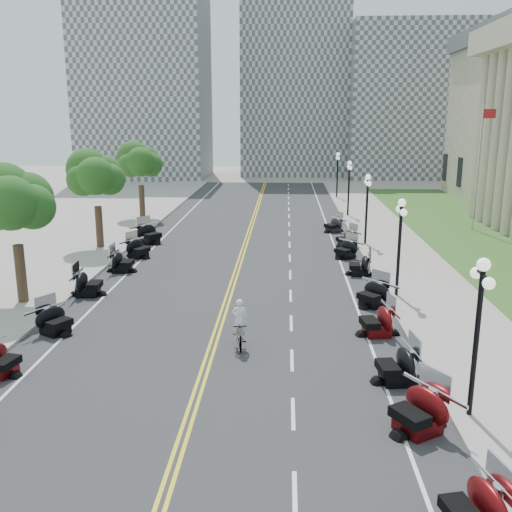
{
  "coord_description": "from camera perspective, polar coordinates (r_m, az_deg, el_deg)",
  "views": [
    {
      "loc": [
        2.89,
        -24.16,
        9.07
      ],
      "look_at": [
        1.38,
        4.41,
        2.0
      ],
      "focal_mm": 40.0,
      "sensor_mm": 36.0,
      "label": 1
    }
  ],
  "objects": [
    {
      "name": "lane_dash_6",
      "position": [
        25.8,
        3.54,
        -6.7
      ],
      "size": [
        0.12,
        2.0,
        0.0
      ],
      "primitive_type": "cube",
      "color": "white",
      "rests_on": "road"
    },
    {
      "name": "lane_dash_12",
      "position": [
        49.0,
        3.33,
        3.21
      ],
      "size": [
        0.12,
        2.0,
        0.0
      ],
      "primitive_type": "cube",
      "color": "white",
      "rests_on": "road"
    },
    {
      "name": "edge_line_south",
      "position": [
        36.54,
        -11.82,
        -0.77
      ],
      "size": [
        0.12,
        90.0,
        0.0
      ],
      "primitive_type": "cube",
      "color": "white",
      "rests_on": "road"
    },
    {
      "name": "motorcycle_n_2",
      "position": [
        14.57,
        21.09,
        -22.3
      ],
      "size": [
        2.37,
        2.37,
        1.37
      ],
      "primitive_type": null,
      "rotation": [
        0.0,
        0.0,
        -1.33
      ],
      "color": "#590A0C",
      "rests_on": "road"
    },
    {
      "name": "lane_dash_14",
      "position": [
        56.88,
        3.3,
        4.7
      ],
      "size": [
        0.12,
        2.0,
        0.0
      ],
      "primitive_type": "cube",
      "color": "white",
      "rests_on": "road"
    },
    {
      "name": "tree_4",
      "position": [
        51.97,
        -11.5,
        8.84
      ],
      "size": [
        4.8,
        4.8,
        9.2
      ],
      "primitive_type": null,
      "color": "#235619",
      "rests_on": "sidewalk_south"
    },
    {
      "name": "lane_dash_19",
      "position": [
        76.69,
        3.25,
        7.08
      ],
      "size": [
        0.12,
        2.0,
        0.0
      ],
      "primitive_type": "cube",
      "color": "white",
      "rests_on": "road"
    },
    {
      "name": "motorcycle_n_4",
      "position": [
        20.67,
        13.92,
        -10.42
      ],
      "size": [
        2.27,
        2.27,
        1.41
      ],
      "primitive_type": null,
      "rotation": [
        0.0,
        0.0,
        -1.44
      ],
      "color": "black",
      "rests_on": "road"
    },
    {
      "name": "motorcycle_s_7",
      "position": [
        34.72,
        -13.25,
        -0.47
      ],
      "size": [
        2.0,
        2.0,
        1.37
      ],
      "primitive_type": null,
      "rotation": [
        0.0,
        0.0,
        1.55
      ],
      "color": "black",
      "rests_on": "road"
    },
    {
      "name": "street_lamp_5",
      "position": [
        64.73,
        8.14,
        8.01
      ],
      "size": [
        0.5,
        1.2,
        4.9
      ],
      "primitive_type": null,
      "color": "black",
      "rests_on": "sidewalk_north"
    },
    {
      "name": "lawn",
      "position": [
        45.52,
        21.67,
        1.46
      ],
      "size": [
        9.0,
        60.0,
        0.1
      ],
      "primitive_type": "cube",
      "color": "#356023",
      "rests_on": "ground"
    },
    {
      "name": "lane_dash_5",
      "position": [
        22.1,
        3.62,
        -10.34
      ],
      "size": [
        0.12,
        2.0,
        0.0
      ],
      "primitive_type": "cube",
      "color": "white",
      "rests_on": "road"
    },
    {
      "name": "centerline_yellow_b",
      "position": [
        35.45,
        -1.57,
        -0.93
      ],
      "size": [
        0.12,
        90.0,
        0.0
      ],
      "primitive_type": "cube",
      "color": "yellow",
      "rests_on": "road"
    },
    {
      "name": "motorcycle_s_9",
      "position": [
        42.08,
        -10.62,
        2.28
      ],
      "size": [
        3.13,
        3.13,
        1.56
      ],
      "primitive_type": null,
      "rotation": [
        0.0,
        0.0,
        0.93
      ],
      "color": "black",
      "rests_on": "road"
    },
    {
      "name": "cyclist_rider",
      "position": [
        22.52,
        -1.68,
        -4.49
      ],
      "size": [
        0.62,
        0.41,
        1.69
      ],
      "primitive_type": "imported",
      "rotation": [
        0.0,
        0.0,
        3.14
      ],
      "color": "white",
      "rests_on": "bicycle"
    },
    {
      "name": "tree_2",
      "position": [
        29.48,
        -23.02,
        4.35
      ],
      "size": [
        4.8,
        4.8,
        9.2
      ],
      "primitive_type": null,
      "color": "#235619",
      "rests_on": "sidewalk_south"
    },
    {
      "name": "distant_block_a",
      "position": [
        88.74,
        -11.05,
        16.18
      ],
      "size": [
        18.0,
        14.0,
        26.0
      ],
      "primitive_type": "cube",
      "color": "gray",
      "rests_on": "ground"
    },
    {
      "name": "street_lamp_3",
      "position": [
        41.07,
        11.0,
        4.57
      ],
      "size": [
        0.5,
        1.2,
        4.9
      ],
      "primitive_type": null,
      "color": "black",
      "rests_on": "sidewalk_north"
    },
    {
      "name": "street_lamp_1",
      "position": [
        18.32,
        21.17,
        -7.79
      ],
      "size": [
        0.5,
        1.2,
        4.9
      ],
      "primitive_type": null,
      "color": "black",
      "rests_on": "sidewalk_north"
    },
    {
      "name": "street_lamp_2",
      "position": [
        29.45,
        14.12,
        0.77
      ],
      "size": [
        0.5,
        1.2,
        4.9
      ],
      "primitive_type": null,
      "color": "black",
      "rests_on": "sidewalk_north"
    },
    {
      "name": "flagpole",
      "position": [
        48.74,
        21.29,
        8.16
      ],
      "size": [
        1.1,
        0.2,
        10.0
      ],
      "primitive_type": null,
      "color": "silver",
      "rests_on": "ground"
    },
    {
      "name": "lane_dash_18",
      "position": [
        72.72,
        3.26,
        6.71
      ],
      "size": [
        0.12,
        2.0,
        0.0
      ],
      "primitive_type": "cube",
      "color": "white",
      "rests_on": "road"
    },
    {
      "name": "bicycle",
      "position": [
        23.0,
        -1.65,
        -7.83
      ],
      "size": [
        0.78,
        1.93,
        1.13
      ],
      "primitive_type": "imported",
      "rotation": [
        0.0,
        0.0,
        0.14
      ],
      "color": "#A51414",
      "rests_on": "road"
    },
    {
      "name": "lane_dash_16",
      "position": [
        64.79,
        3.27,
        5.83
      ],
      "size": [
        0.12,
        2.0,
        0.0
      ],
      "primitive_type": "cube",
      "color": "white",
      "rests_on": "road"
    },
    {
      "name": "edge_line_north",
      "position": [
        35.51,
        8.59,
        -1.05
      ],
      "size": [
        0.12,
        90.0,
        0.0
      ],
      "primitive_type": "cube",
      "color": "white",
      "rests_on": "road"
    },
    {
      "name": "motorcycle_n_5",
      "position": [
        24.71,
        12.04,
        -6.21
      ],
      "size": [
        2.33,
        2.33,
        1.42
      ],
      "primitive_type": null,
      "rotation": [
        0.0,
        0.0,
        -1.41
      ],
      "color": "#590A0C",
      "rests_on": "road"
    },
    {
      "name": "lane_dash_10",
      "position": [
        41.17,
        3.37,
        1.15
      ],
      "size": [
        0.12,
        2.0,
        0.0
      ],
      "primitive_type": "cube",
      "color": "white",
      "rests_on": "road"
    },
    {
      "name": "lane_dash_4",
      "position": [
        18.53,
        3.73,
        -15.42
      ],
      "size": [
        0.12,
        2.0,
        0.0
      ],
      "primitive_type": "cube",
      "color": "white",
      "rests_on": "road"
    },
    {
      "name": "lane_dash_7",
      "position": [
        29.58,
        3.48,
        -3.98
      ],
      "size": [
        0.12,
        2.0,
        0.0
      ],
      "primitive_type": "cube",
      "color": "white",
      "rests_on": "road"
    },
    {
      "name": "motorcycle_n_9",
      "position": [
        40.85,
        9.05,
        1.83
      ],
      "size": [
        2.54,
        2.54,
        1.33
      ],
      "primitive_type": null,
      "rotation": [
        0.0,
        0.0,
        -1.11
      ],
      "color": "black",
      "rests_on": "road"
    },
    {
      "name": "tree_3",
      "position": [
        40.51,
        -15.69,
        7.25
      ],
      "size": [
        4.8,
        4.8,
        9.2
      ],
      "primitive_type": null,
      "color": "#235619",
      "rests_on": "sidewalk_south"
    },
    {
      "name": "lane_dash_9",
      "position": [
        37.28,
        3.4,
        -0.21
      ],
      "size": [
        0.12,
        2.0,
        0.0
      ],
      "primitive_type": "cube",
      "color": "white",
      "rests_on": "road"
    },
    {
      "name": "lane_dash_15",
      "position": [
        60.84,
        3.29,
        5.3
      ],
      "size": [
        0.12,
        2.0,
        0.0
      ],
      "primitive_type": "cube",
      "color": "white",
      "rests_on": "road"
    },
    {
      "name": "ground",
      "position": [
        25.96,
        -3.59,
        -6.59
      ],
      "size": [
        160.0,
        160.0,
        0.0
      ],
      "primitive_type": "plane",
      "color": "gray"
    },
    {
      "name": "motorcycle_n_7",
      "position": [
        33.65,
        10.36,
        -0.8
      ],
      "size": [
        2.05,
        2.05,
        1.35
      ],
      "primitive_type": null,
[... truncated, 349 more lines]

